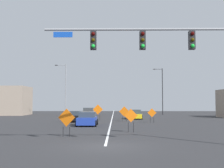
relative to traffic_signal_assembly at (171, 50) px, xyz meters
name	(u,v)px	position (x,y,z in m)	size (l,w,h in m)	color
ground	(105,146)	(-3.75, 0.02, -5.41)	(135.48, 135.48, 0.00)	#2D2D30
road_centre_stripe	(113,116)	(-3.75, 37.65, -5.41)	(0.16, 75.26, 0.01)	white
traffic_signal_assembly	(171,50)	(0.00, 0.00, 0.00)	(11.34, 0.44, 7.14)	gray
street_lamp_mid_right	(162,89)	(6.24, 42.72, -0.26)	(1.95, 0.24, 9.43)	black
street_lamp_mid_left	(65,88)	(-12.27, 35.25, -0.32)	(2.04, 0.24, 9.30)	gray
construction_sign_median_far	(124,112)	(-2.05, 21.54, -4.20)	(1.35, 0.13, 1.96)	orange
construction_sign_left_lane	(98,110)	(-5.65, 23.92, -4.02)	(1.40, 0.10, 2.19)	orange
construction_sign_median_near	(152,114)	(1.25, 19.18, -4.31)	(1.08, 0.06, 1.74)	orange
construction_sign_right_lane	(131,117)	(-1.91, 7.76, -4.17)	(1.11, 0.16, 1.93)	orange
construction_sign_right_shoulder	(66,119)	(-6.70, 4.48, -4.14)	(1.26, 0.34, 2.01)	orange
car_red_distant	(90,112)	(-8.40, 42.08, -4.81)	(2.24, 4.67, 1.24)	red
car_black_approaching	(75,117)	(-8.39, 21.29, -4.78)	(2.18, 4.53, 1.37)	black
car_blue_near	(87,119)	(-6.19, 14.55, -4.74)	(2.15, 3.85, 1.46)	#1E389E
car_yellow_mid	(135,115)	(-0.32, 27.53, -4.77)	(2.08, 4.53, 1.40)	gold
car_orange_far	(89,112)	(-7.99, 35.57, -4.69)	(2.33, 4.24, 1.53)	orange
roadside_building_west	(9,101)	(-24.36, 40.82, -2.60)	(7.45, 6.97, 5.63)	gray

